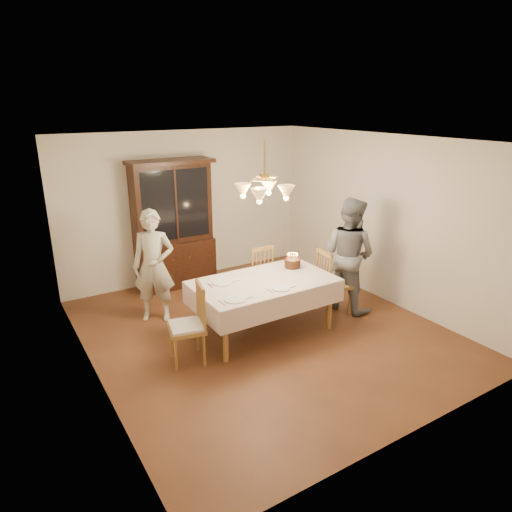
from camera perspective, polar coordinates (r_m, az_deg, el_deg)
ground at (r=6.48m, az=0.94°, el=-9.32°), size 5.00×5.00×0.00m
room_shell at (r=5.90m, az=1.03°, el=4.35°), size 5.00×5.00×5.00m
dining_table at (r=6.18m, az=0.98°, el=-3.73°), size 1.90×1.10×0.76m
china_hutch at (r=7.83m, az=-10.28°, el=3.62°), size 1.38×0.54×2.16m
chair_far_side at (r=7.09m, az=-0.03°, el=-2.78°), size 0.47×0.45×1.00m
chair_left_end at (r=5.64m, az=-8.61°, el=-8.85°), size 0.51×0.52×1.00m
chair_right_end at (r=6.92m, az=9.60°, el=-3.62°), size 0.48×0.50×1.00m
elderly_woman at (r=6.66m, az=-12.67°, el=-1.25°), size 0.72×0.65×1.64m
adult_in_grey at (r=6.99m, az=11.54°, el=0.21°), size 0.83×0.97×1.73m
birthday_cake at (r=6.60m, az=4.58°, el=-0.99°), size 0.30×0.30×0.22m
place_setting_near_left at (r=5.58m, az=-2.54°, el=-5.40°), size 0.41×0.26×0.02m
place_setting_near_right at (r=5.91m, az=3.21°, el=-4.00°), size 0.39×0.24×0.02m
place_setting_far_left at (r=6.10m, az=-4.13°, el=-3.27°), size 0.42×0.27×0.02m
chandelier at (r=5.81m, az=1.05°, el=8.13°), size 0.62×0.62×0.73m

